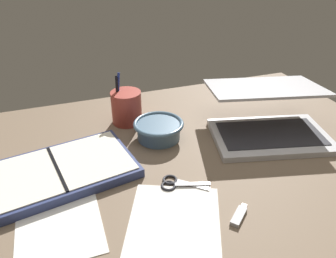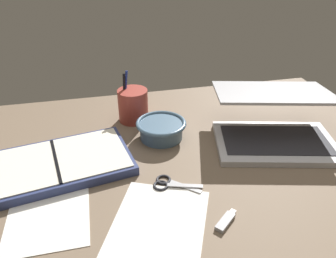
# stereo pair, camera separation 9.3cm
# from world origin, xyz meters

# --- Properties ---
(desk_top) EXTENTS (1.40, 1.00, 0.02)m
(desk_top) POSITION_xyz_m (0.00, 0.00, 0.01)
(desk_top) COLOR #75604C
(desk_top) RESTS_ON ground
(laptop) EXTENTS (0.42, 0.40, 0.15)m
(laptop) POSITION_xyz_m (0.32, 0.06, 0.07)
(laptop) COLOR #B7B7BC
(laptop) RESTS_ON desk_top
(bowl) EXTENTS (0.15, 0.15, 0.06)m
(bowl) POSITION_xyz_m (-0.01, 0.15, 0.05)
(bowl) COLOR slate
(bowl) RESTS_ON desk_top
(pen_cup) EXTENTS (0.10, 0.10, 0.17)m
(pen_cup) POSITION_xyz_m (-0.08, 0.28, 0.07)
(pen_cup) COLOR #9E382D
(pen_cup) RESTS_ON desk_top
(planner) EXTENTS (0.42, 0.29, 0.03)m
(planner) POSITION_xyz_m (-0.32, 0.06, 0.03)
(planner) COLOR navy
(planner) RESTS_ON desk_top
(scissors) EXTENTS (0.12, 0.09, 0.01)m
(scissors) POSITION_xyz_m (-0.04, -0.07, 0.02)
(scissors) COLOR #B7B7BC
(scissors) RESTS_ON desk_top
(paper_sheet_front) EXTENTS (0.30, 0.35, 0.00)m
(paper_sheet_front) POSITION_xyz_m (-0.10, -0.22, 0.02)
(paper_sheet_front) COLOR white
(paper_sheet_front) RESTS_ON desk_top
(paper_sheet_beside_planner) EXTENTS (0.18, 0.27, 0.00)m
(paper_sheet_beside_planner) POSITION_xyz_m (-0.32, -0.09, 0.02)
(paper_sheet_beside_planner) COLOR white
(paper_sheet_beside_planner) RESTS_ON desk_top
(usb_drive) EXTENTS (0.06, 0.06, 0.01)m
(usb_drive) POSITION_xyz_m (0.05, -0.23, 0.02)
(usb_drive) COLOR #99999E
(usb_drive) RESTS_ON desk_top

